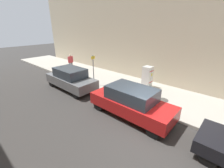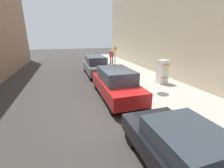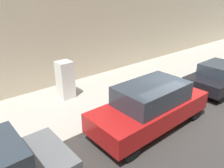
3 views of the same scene
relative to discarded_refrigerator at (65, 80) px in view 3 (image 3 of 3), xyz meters
The scene contains 6 objects.
ground_plane 5.31m from the discarded_refrigerator, 30.04° to the left, with size 80.00×80.00×0.00m, color #383533.
sidewalk_slab 2.85m from the discarded_refrigerator, 75.64° to the left, with size 4.47×44.00×0.16m, color #B2ADA0.
discarded_refrigerator is the anchor object (origin of this frame).
manhole_cover 2.50m from the discarded_refrigerator, 57.58° to the left, with size 0.70×0.70×0.02m, color #47443F.
parked_suv_red 4.23m from the discarded_refrigerator, 17.57° to the left, with size 1.86×4.81×1.75m.
parked_sedan_dark 7.99m from the discarded_refrigerator, 59.66° to the left, with size 1.89×4.46×1.38m.
Camera 3 is at (3.99, -6.97, 4.73)m, focal length 35.00 mm.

